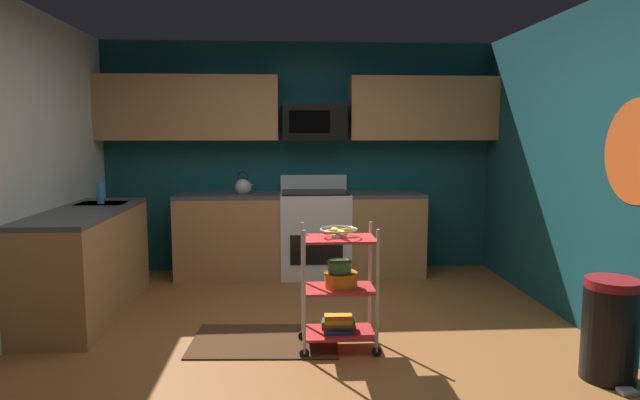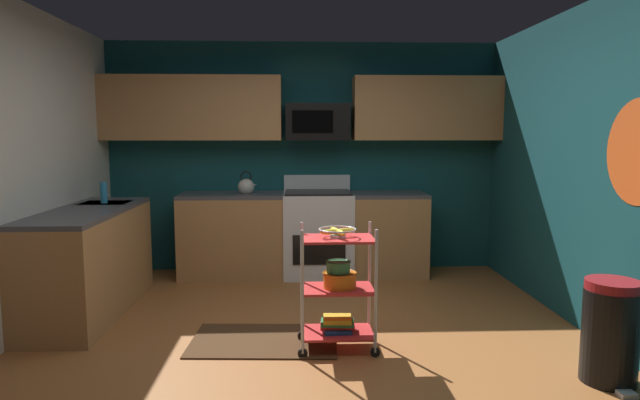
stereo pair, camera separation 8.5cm
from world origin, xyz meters
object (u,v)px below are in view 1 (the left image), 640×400
mixing_bowl_large (341,279)px  kettle (243,187)px  rolling_cart (339,289)px  fruit_bowl (339,231)px  dish_soap_bottle (100,193)px  book_stack (338,324)px  trash_can (610,330)px  oven_range (315,232)px  mixing_bowl_small (340,266)px  microwave (314,122)px

mixing_bowl_large → kettle: 2.36m
rolling_cart → fruit_bowl: bearing=0.0°
fruit_bowl → dish_soap_bottle: size_ratio=1.36×
book_stack → trash_can: size_ratio=0.38×
oven_range → dish_soap_bottle: 2.27m
fruit_bowl → rolling_cart: bearing=180.0°
rolling_cart → mixing_bowl_large: bearing=0.0°
fruit_bowl → mixing_bowl_large: bearing=0.0°
oven_range → fruit_bowl: (0.06, -2.15, 0.40)m
mixing_bowl_small → dish_soap_bottle: size_ratio=0.91×
fruit_bowl → mixing_bowl_small: fruit_bowl is taller
dish_soap_bottle → mixing_bowl_large: bearing=-32.4°
fruit_bowl → kettle: size_ratio=1.03×
microwave → kettle: (-0.79, -0.11, -0.70)m
rolling_cart → kettle: 2.37m
oven_range → rolling_cart: size_ratio=1.20×
mixing_bowl_large → mixing_bowl_small: size_ratio=1.38×
oven_range → trash_can: bearing=-57.8°
microwave → mixing_bowl_large: microwave is taller
book_stack → dish_soap_bottle: bearing=147.4°
mixing_bowl_large → trash_can: bearing=-20.3°
oven_range → fruit_bowl: 2.18m
rolling_cart → mixing_bowl_small: bearing=-12.1°
rolling_cart → kettle: kettle is taller
rolling_cart → oven_range: bearing=91.5°
oven_range → mixing_bowl_large: (0.07, -2.15, 0.04)m
rolling_cart → mixing_bowl_small: 0.17m
kettle → mixing_bowl_large: bearing=-68.1°
mixing_bowl_small → fruit_bowl: bearing=167.9°
microwave → mixing_bowl_small: (0.06, -2.25, -1.08)m
book_stack → trash_can: bearing=-20.2°
rolling_cart → book_stack: 0.27m
mixing_bowl_small → trash_can: trash_can is taller
rolling_cart → dish_soap_bottle: (-2.11, 1.35, 0.57)m
rolling_cart → fruit_bowl: size_ratio=3.36×
mixing_bowl_small → dish_soap_bottle: bearing=147.4°
mixing_bowl_large → trash_can: size_ratio=0.38×
rolling_cart → microwave: bearing=91.5°
dish_soap_bottle → book_stack: bearing=-32.6°
book_stack → dish_soap_bottle: dish_soap_bottle is taller
oven_range → rolling_cart: bearing=-88.5°
rolling_cart → dish_soap_bottle: bearing=147.4°
trash_can → dish_soap_bottle: bearing=152.6°
mixing_bowl_small → book_stack: 0.43m
kettle → mixing_bowl_small: bearing=-68.4°
oven_range → fruit_bowl: bearing=-88.5°
mixing_bowl_large → kettle: (-0.86, 2.14, 0.48)m
mixing_bowl_large → trash_can: (1.67, -0.62, -0.19)m
mixing_bowl_small → book_stack: mixing_bowl_small is taller
fruit_bowl → mixing_bowl_large: (0.02, 0.00, -0.36)m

